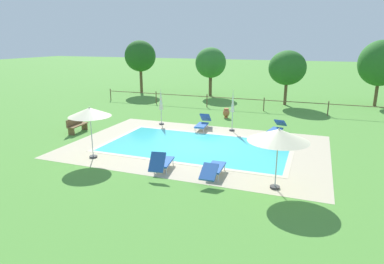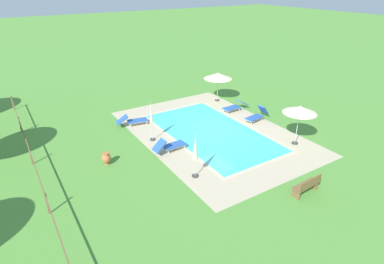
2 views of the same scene
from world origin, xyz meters
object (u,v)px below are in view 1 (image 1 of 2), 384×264
(tree_far_west, at_px, (287,68))
(wooden_bench_lawn_side, at_px, (77,125))
(patio_umbrella_open_by_bench, at_px, (279,135))
(sun_lounger_north_far, at_px, (203,123))
(sun_lounger_north_end, at_px, (214,169))
(tree_centre, at_px, (381,63))
(terracotta_urn_near_fence, at_px, (226,113))
(sun_lounger_north_mid, at_px, (162,162))
(tree_east_mid, at_px, (211,63))
(patio_umbrella_open_foreground, at_px, (90,112))
(patio_umbrella_closed_row_west, at_px, (161,102))
(tree_west_mid, at_px, (140,56))
(patio_umbrella_closed_row_mid_west, at_px, (233,105))
(sun_lounger_north_near_steps, at_px, (277,128))

(tree_far_west, bearing_deg, wooden_bench_lawn_side, -128.63)
(patio_umbrella_open_by_bench, height_order, wooden_bench_lawn_side, patio_umbrella_open_by_bench)
(sun_lounger_north_far, height_order, sun_lounger_north_end, sun_lounger_north_far)
(patio_umbrella_open_by_bench, height_order, tree_centre, tree_centre)
(sun_lounger_north_far, height_order, terracotta_urn_near_fence, sun_lounger_north_far)
(sun_lounger_north_end, relative_size, patio_umbrella_open_by_bench, 0.91)
(wooden_bench_lawn_side, relative_size, terracotta_urn_near_fence, 2.23)
(sun_lounger_north_mid, relative_size, sun_lounger_north_far, 0.97)
(terracotta_urn_near_fence, bearing_deg, tree_east_mid, 113.96)
(patio_umbrella_open_foreground, xyz_separation_m, tree_centre, (14.12, 18.80, 1.34))
(patio_umbrella_open_by_bench, bearing_deg, terracotta_urn_near_fence, 113.73)
(patio_umbrella_closed_row_west, xyz_separation_m, tree_west_mid, (-7.79, 11.54, 2.23))
(patio_umbrella_closed_row_mid_west, relative_size, tree_west_mid, 0.47)
(wooden_bench_lawn_side, relative_size, tree_centre, 0.29)
(sun_lounger_north_near_steps, xyz_separation_m, patio_umbrella_closed_row_west, (-7.28, -0.20, 1.13))
(sun_lounger_north_end, distance_m, tree_west_mid, 23.27)
(sun_lounger_north_mid, xyz_separation_m, patio_umbrella_open_foreground, (-3.73, 0.40, 1.76))
(tree_east_mid, bearing_deg, patio_umbrella_open_by_bench, -66.17)
(sun_lounger_north_mid, height_order, wooden_bench_lawn_side, sun_lounger_north_mid)
(sun_lounger_north_near_steps, height_order, patio_umbrella_open_by_bench, patio_umbrella_open_by_bench)
(tree_west_mid, bearing_deg, tree_east_mid, 6.12)
(sun_lounger_north_end, bearing_deg, patio_umbrella_open_by_bench, -4.53)
(sun_lounger_north_near_steps, distance_m, patio_umbrella_open_by_bench, 7.74)
(terracotta_urn_near_fence, bearing_deg, sun_lounger_north_mid, -89.75)
(sun_lounger_north_near_steps, distance_m, tree_centre, 13.84)
(patio_umbrella_closed_row_mid_west, xyz_separation_m, tree_east_mid, (-5.23, 12.27, 1.60))
(patio_umbrella_open_foreground, bearing_deg, sun_lounger_north_mid, -6.18)
(patio_umbrella_open_by_bench, bearing_deg, tree_centre, 73.32)
(wooden_bench_lawn_side, distance_m, tree_east_mid, 16.37)
(sun_lounger_north_far, xyz_separation_m, tree_west_mid, (-10.67, 11.72, 3.34))
(patio_umbrella_open_foreground, height_order, patio_umbrella_open_by_bench, patio_umbrella_open_foreground)
(sun_lounger_north_end, distance_m, tree_far_west, 17.24)
(sun_lounger_north_far, distance_m, patio_umbrella_open_by_bench, 9.00)
(patio_umbrella_open_by_bench, bearing_deg, sun_lounger_north_far, 126.23)
(sun_lounger_north_near_steps, relative_size, tree_far_west, 0.47)
(wooden_bench_lawn_side, bearing_deg, sun_lounger_north_far, 26.17)
(terracotta_urn_near_fence, xyz_separation_m, tree_east_mid, (-4.01, 9.02, 2.80))
(sun_lounger_north_end, bearing_deg, sun_lounger_north_near_steps, 77.81)
(tree_far_west, bearing_deg, patio_umbrella_closed_row_mid_west, -102.37)
(tree_centre, relative_size, tree_east_mid, 1.15)
(tree_west_mid, bearing_deg, tree_far_west, -6.55)
(patio_umbrella_open_foreground, relative_size, terracotta_urn_near_fence, 3.53)
(patio_umbrella_closed_row_mid_west, bearing_deg, tree_east_mid, 113.09)
(patio_umbrella_open_foreground, bearing_deg, tree_centre, 53.09)
(sun_lounger_north_mid, relative_size, terracotta_urn_near_fence, 2.84)
(sun_lounger_north_mid, distance_m, sun_lounger_north_far, 7.11)
(sun_lounger_north_far, bearing_deg, sun_lounger_north_mid, -85.08)
(sun_lounger_north_mid, distance_m, wooden_bench_lawn_side, 8.26)
(sun_lounger_north_near_steps, distance_m, sun_lounger_north_far, 4.41)
(patio_umbrella_open_by_bench, relative_size, tree_west_mid, 0.44)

